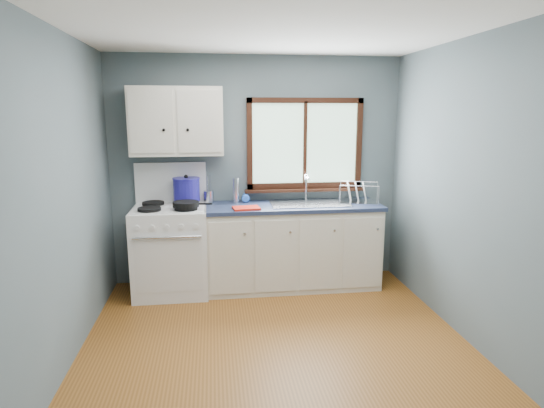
{
  "coord_description": "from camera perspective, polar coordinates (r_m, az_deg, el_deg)",
  "views": [
    {
      "loc": [
        -0.49,
        -3.23,
        1.89
      ],
      "look_at": [
        0.05,
        0.9,
        1.05
      ],
      "focal_mm": 30.0,
      "sensor_mm": 36.0,
      "label": 1
    }
  ],
  "objects": [
    {
      "name": "floor",
      "position": [
        3.78,
        1.07,
        -18.78
      ],
      "size": [
        3.2,
        3.6,
        0.02
      ],
      "primitive_type": "cube",
      "color": "brown",
      "rests_on": "ground"
    },
    {
      "name": "ceiling",
      "position": [
        3.32,
        1.24,
        22.14
      ],
      "size": [
        3.2,
        3.6,
        0.02
      ],
      "primitive_type": "cube",
      "color": "white",
      "rests_on": "wall_back"
    },
    {
      "name": "wall_back",
      "position": [
        5.1,
        -1.88,
        4.2
      ],
      "size": [
        3.2,
        0.02,
        2.5
      ],
      "primitive_type": "cube",
      "color": "slate",
      "rests_on": "ground"
    },
    {
      "name": "wall_front",
      "position": [
        1.63,
        10.84,
        -11.95
      ],
      "size": [
        3.2,
        0.02,
        2.5
      ],
      "primitive_type": "cube",
      "color": "slate",
      "rests_on": "ground"
    },
    {
      "name": "wall_left",
      "position": [
        3.48,
        -26.09,
        -0.39
      ],
      "size": [
        0.02,
        3.6,
        2.5
      ],
      "primitive_type": "cube",
      "color": "slate",
      "rests_on": "ground"
    },
    {
      "name": "wall_right",
      "position": [
        3.9,
        25.21,
        0.87
      ],
      "size": [
        0.02,
        3.6,
        2.5
      ],
      "primitive_type": "cube",
      "color": "slate",
      "rests_on": "ground"
    },
    {
      "name": "gas_range",
      "position": [
        4.93,
        -12.54,
        -5.34
      ],
      "size": [
        0.76,
        0.69,
        1.36
      ],
      "color": "white",
      "rests_on": "floor"
    },
    {
      "name": "base_cabinets",
      "position": [
        5.02,
        2.59,
        -5.75
      ],
      "size": [
        1.85,
        0.6,
        0.88
      ],
      "color": "silver",
      "rests_on": "floor"
    },
    {
      "name": "countertop",
      "position": [
        4.9,
        2.65,
        -0.27
      ],
      "size": [
        1.89,
        0.64,
        0.04
      ],
      "primitive_type": "cube",
      "color": "#1C2640",
      "rests_on": "base_cabinets"
    },
    {
      "name": "sink",
      "position": [
        4.94,
        4.7,
        -0.68
      ],
      "size": [
        0.84,
        0.46,
        0.44
      ],
      "color": "silver",
      "rests_on": "countertop"
    },
    {
      "name": "window",
      "position": [
        5.12,
        4.15,
        6.74
      ],
      "size": [
        1.36,
        0.1,
        1.03
      ],
      "color": "#9EC6A8",
      "rests_on": "wall_back"
    },
    {
      "name": "upper_cabinets",
      "position": [
        4.87,
        -11.87,
        10.11
      ],
      "size": [
        0.95,
        0.35,
        0.7
      ],
      "color": "silver",
      "rests_on": "wall_back"
    },
    {
      "name": "skillet",
      "position": [
        4.64,
        -10.73,
        -0.02
      ],
      "size": [
        0.4,
        0.27,
        0.05
      ],
      "rotation": [
        0.0,
        0.0,
        -0.02
      ],
      "color": "black",
      "rests_on": "gas_range"
    },
    {
      "name": "stockpot",
      "position": [
        4.94,
        -10.68,
        1.84
      ],
      "size": [
        0.3,
        0.3,
        0.28
      ],
      "rotation": [
        0.0,
        0.0,
        0.02
      ],
      "color": "navy",
      "rests_on": "gas_range"
    },
    {
      "name": "utensil_crock",
      "position": [
        4.99,
        -7.95,
        0.92
      ],
      "size": [
        0.13,
        0.13,
        0.34
      ],
      "rotation": [
        0.0,
        0.0,
        -0.24
      ],
      "color": "silver",
      "rests_on": "countertop"
    },
    {
      "name": "thermos",
      "position": [
        4.95,
        -4.57,
        1.69
      ],
      "size": [
        0.08,
        0.08,
        0.27
      ],
      "primitive_type": "cylinder",
      "rotation": [
        0.0,
        0.0,
        -0.42
      ],
      "color": "silver",
      "rests_on": "countertop"
    },
    {
      "name": "soap_bottle",
      "position": [
        4.96,
        -3.33,
        1.44
      ],
      "size": [
        0.09,
        0.09,
        0.23
      ],
      "primitive_type": "imported",
      "rotation": [
        0.0,
        0.0,
        -0.05
      ],
      "color": "blue",
      "rests_on": "countertop"
    },
    {
      "name": "dish_towel",
      "position": [
        4.66,
        -3.24,
        -0.52
      ],
      "size": [
        0.29,
        0.22,
        0.02
      ],
      "primitive_type": "cube",
      "rotation": [
        0.0,
        0.0,
        0.11
      ],
      "color": "red",
      "rests_on": "countertop"
    },
    {
      "name": "dish_rack",
      "position": [
        5.08,
        10.72,
        0.88
      ],
      "size": [
        0.51,
        0.45,
        0.23
      ],
      "rotation": [
        0.0,
        0.0,
        -0.31
      ],
      "color": "silver",
      "rests_on": "countertop"
    }
  ]
}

